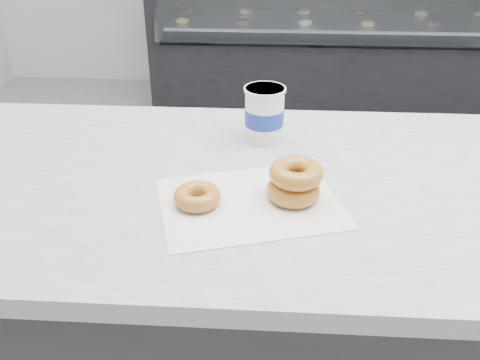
% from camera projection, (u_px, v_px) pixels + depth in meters
% --- Properties ---
extents(ground, '(5.00, 5.00, 0.00)m').
position_uv_depth(ground, '(369.00, 307.00, 2.06)').
color(ground, gray).
rests_on(ground, ground).
extents(counter, '(3.06, 0.76, 0.90)m').
position_uv_depth(counter, '(427.00, 343.00, 1.31)').
color(counter, '#333335').
rests_on(counter, ground).
extents(display_case, '(2.40, 0.74, 1.25)m').
position_uv_depth(display_case, '(332.00, 34.00, 3.64)').
color(display_case, black).
rests_on(display_case, ground).
extents(wax_paper, '(0.40, 0.34, 0.00)m').
position_uv_depth(wax_paper, '(250.00, 203.00, 1.03)').
color(wax_paper, silver).
rests_on(wax_paper, counter).
extents(donut_single, '(0.11, 0.11, 0.03)m').
position_uv_depth(donut_single, '(197.00, 196.00, 1.02)').
color(donut_single, '#C68636').
rests_on(donut_single, wax_paper).
extents(donut_stack, '(0.12, 0.12, 0.07)m').
position_uv_depth(donut_stack, '(295.00, 182.00, 1.03)').
color(donut_stack, '#C68636').
rests_on(donut_stack, wax_paper).
extents(coffee_cup, '(0.10, 0.10, 0.13)m').
position_uv_depth(coffee_cup, '(264.00, 114.00, 1.24)').
color(coffee_cup, white).
rests_on(coffee_cup, counter).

